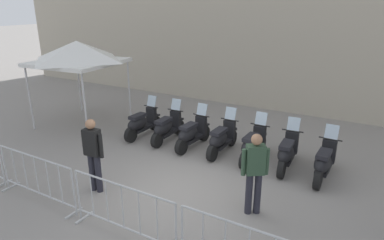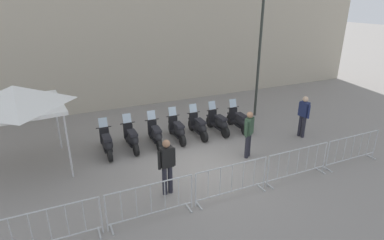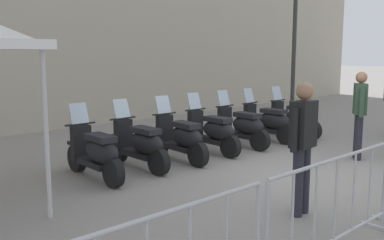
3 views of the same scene
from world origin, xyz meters
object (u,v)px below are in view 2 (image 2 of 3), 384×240
Objects in this scene: motorcycle_0 at (107,143)px; barrier_segment_3 at (298,164)px; barrier_segment_1 at (151,202)px; street_lamp at (260,39)px; motorcycle_6 at (239,120)px; motorcycle_5 at (219,123)px; motorcycle_2 at (156,135)px; officer_near_row_end at (303,114)px; canopy_tent at (15,98)px; motorcycle_1 at (132,138)px; motorcycle_4 at (199,126)px; barrier_segment_4 at (352,150)px; motorcycle_3 at (177,130)px; officer_by_barriers at (249,132)px; officer_mid_plaza at (167,164)px; barrier_segment_0 at (50,228)px; barrier_segment_2 at (232,181)px.

motorcycle_0 reaches higher than barrier_segment_3.
street_lamp reaches higher than barrier_segment_1.
motorcycle_6 is 3.81m from street_lamp.
barrier_segment_1 is (-4.61, -3.75, 0.07)m from motorcycle_5.
officer_near_row_end is (5.54, -2.18, 0.53)m from motorcycle_2.
officer_near_row_end is 0.59× the size of canopy_tent.
motorcycle_4 is at bearing -5.13° from motorcycle_1.
street_lamp reaches higher than barrier_segment_4.
motorcycle_3 is 1.00× the size of officer_by_barriers.
motorcycle_2 is (0.91, -0.14, 0.00)m from motorcycle_1.
motorcycle_3 is 2.78m from motorcycle_6.
officer_near_row_end and officer_mid_plaza have the same top height.
officer_by_barriers is (1.57, -2.46, 0.53)m from motorcycle_3.
motorcycle_5 is 0.59× the size of canopy_tent.
barrier_segment_0 is 0.38× the size of street_lamp.
motorcycle_5 is 4.56m from barrier_segment_2.
barrier_segment_0 is 2.39m from barrier_segment_1.
motorcycle_5 is 1.00× the size of officer_mid_plaza.
barrier_segment_1 is 1.00× the size of barrier_segment_4.
motorcycle_3 is at bearing 84.69° from barrier_segment_2.
officer_by_barriers is (-2.80, 2.14, 0.45)m from barrier_segment_4.
motorcycle_4 is 0.75× the size of barrier_segment_0.
officer_by_barriers is (-3.00, -3.16, -2.65)m from street_lamp.
motorcycle_2 is (1.84, -0.16, 0.00)m from motorcycle_0.
officer_near_row_end is at bearing -29.33° from motorcycle_4.
officer_near_row_end is at bearing 13.50° from barrier_segment_1.
motorcycle_1 is 4.07m from canopy_tent.
officer_by_barriers is (0.64, -2.37, 0.53)m from motorcycle_4.
street_lamp reaches higher than motorcycle_4.
street_lamp is at bearing 46.46° from officer_by_barriers.
motorcycle_1 is at bearing 173.36° from motorcycle_6.
motorcycle_3 is 4.80m from barrier_segment_3.
motorcycle_6 is at bearing 110.94° from barrier_segment_4.
motorcycle_5 is 3.44m from officer_near_row_end.
motorcycle_5 is at bearing 91.95° from barrier_segment_3.
motorcycle_4 reaches higher than barrier_segment_2.
motorcycle_4 and motorcycle_5 have the same top height.
motorcycle_2 is 4.88m from canopy_tent.
motorcycle_4 is 0.75× the size of barrier_segment_1.
barrier_segment_0 is at bearing -149.16° from motorcycle_4.
officer_by_barriers is (4.33, 1.47, 0.45)m from barrier_segment_1.
motorcycle_0 is 1.00× the size of officer_mid_plaza.
canopy_tent is at bearing 146.85° from barrier_segment_3.
motorcycle_5 is (4.62, -0.36, 0.00)m from motorcycle_0.
motorcycle_1 is at bearing 49.54° from barrier_segment_0.
motorcycle_6 is at bearing 60.28° from officer_by_barriers.
barrier_segment_4 is at bearing -5.33° from barrier_segment_2.
officer_near_row_end is (5.00, 1.99, 0.45)m from barrier_segment_2.
officer_near_row_end is at bearing 8.09° from officer_mid_plaza.
canopy_tent is (-5.34, 0.42, 2.06)m from motorcycle_3.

